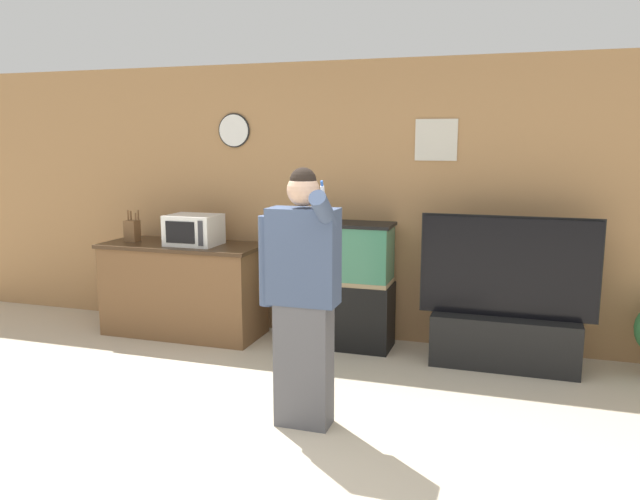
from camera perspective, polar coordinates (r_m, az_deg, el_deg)
wall_back_paneled at (r=5.90m, az=3.49°, el=4.38°), size 10.00×0.08×2.60m
counter_island at (r=6.23m, az=-12.33°, el=-3.48°), size 1.56×0.67×0.90m
microwave at (r=6.03m, az=-11.47°, el=1.82°), size 0.48×0.38×0.29m
knife_block at (r=6.40m, az=-16.79°, el=1.72°), size 0.12×0.12×0.31m
aquarium_on_stand at (r=5.70m, az=2.24°, el=-3.22°), size 0.88×0.40×1.15m
tv_on_stand at (r=5.45m, az=16.55°, el=-6.47°), size 1.44×0.40×1.27m
person_standing at (r=4.04m, az=-1.65°, el=-4.10°), size 0.54×0.41×1.71m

